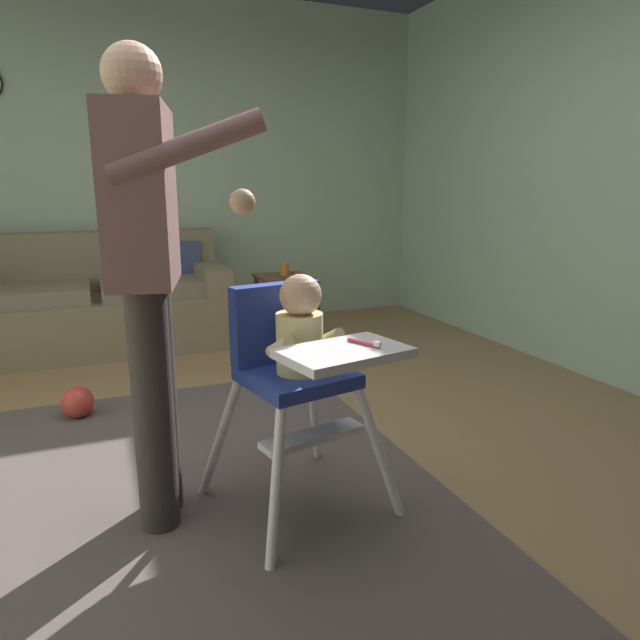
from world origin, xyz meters
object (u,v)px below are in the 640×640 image
Objects in this scene: adult_standing at (148,269)px; toy_ball at (78,402)px; couch at (98,304)px; sippy_cup at (285,269)px; side_table at (283,293)px; high_chair at (297,353)px.

toy_ball is at bearing 118.19° from adult_standing.
couch is at bearing 106.50° from adult_standing.
toy_ball is 1.69× the size of sippy_cup.
adult_standing reaches higher than toy_ball.
sippy_cup is (1.23, 2.22, -0.36)m from adult_standing.
sippy_cup is at bearing 73.94° from adult_standing.
toy_ball is 1.90m from side_table.
sippy_cup is (1.39, -0.33, 0.24)m from couch.
high_chair is 5.39× the size of toy_ball.
couch reaches higher than toy_ball.
toy_ball is at bearing -5.88° from couch.
adult_standing is at bearing -118.61° from side_table.
sippy_cup is (0.02, 0.00, 0.19)m from side_table.
high_chair reaches higher than toy_ball.
adult_standing is at bearing 3.63° from couch.
couch is 11.30× the size of toy_ball.
couch reaches higher than side_table.
couch is at bearing 84.12° from toy_ball.
high_chair is 1.75× the size of side_table.
adult_standing is 3.16× the size of side_table.
adult_standing is 2.57m from sippy_cup.
adult_standing is at bearing -74.68° from toy_ball.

